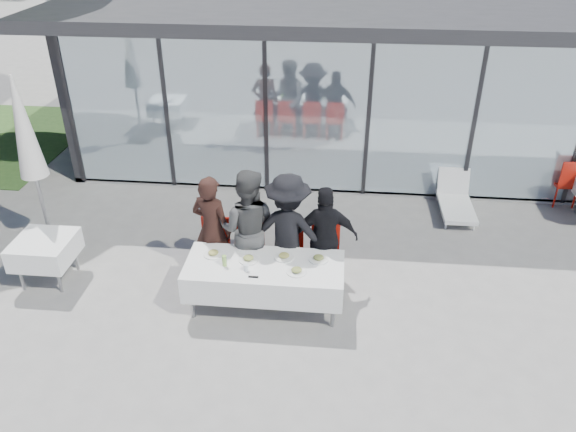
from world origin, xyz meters
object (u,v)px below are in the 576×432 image
Objects in this scene: diner_chair_d at (325,251)px; plate_d at (319,258)px; diner_a at (212,229)px; plate_b at (248,259)px; diner_chair_a at (215,245)px; juice_bottle at (224,261)px; spare_chair_b at (568,181)px; plate_a at (213,253)px; diner_chair_c at (289,249)px; market_umbrella at (26,139)px; lounger at (455,198)px; diner_b at (248,228)px; dining_table at (265,276)px; plate_c at (284,256)px; diner_d at (325,238)px; folded_eyeglasses at (253,277)px; diner_c at (288,231)px; diner_chair_b at (250,247)px; spare_table_left at (45,250)px; plate_extra at (297,271)px.

diner_chair_d reaches higher than plate_d.
plate_b is (0.64, -0.56, -0.11)m from diner_a.
diner_chair_a reaches higher than juice_bottle.
spare_chair_b is (4.59, 3.43, -0.24)m from plate_d.
plate_b is (0.53, -0.08, 0.00)m from plate_a.
market_umbrella reaches higher than diner_chair_c.
diner_chair_d reaches higher than lounger.
diner_b is 0.66m from plate_a.
dining_table is 4.33m from market_umbrella.
diner_a is 1.82× the size of diner_chair_d.
plate_a is at bearing -19.13° from market_umbrella.
diner_chair_c is (0.27, 0.75, -0.00)m from dining_table.
diner_b is at bearing 143.53° from plate_c.
diner_a is at bearing -11.46° from market_umbrella.
lounger is (3.22, 3.21, -0.28)m from dining_table.
dining_table is at bearing 29.36° from diner_d.
spare_chair_b is at bearing 33.90° from plate_c.
folded_eyeglasses is 6.74m from spare_chair_b.
diner_chair_a is at bearing 154.06° from plate_c.
diner_b reaches higher than diner_a.
spare_chair_b reaches higher than plate_d.
plate_c reaches higher than lounger.
plate_a is 1.53m from plate_d.
diner_c reaches higher than diner_chair_c.
diner_chair_b is 3.15m from spare_table_left.
folded_eyeglasses is at bearing 106.69° from diner_b.
plate_b is 0.30× the size of spare_chair_b.
diner_chair_c is at bearing 180.00° from diner_chair_d.
diner_chair_b is 1.12m from folded_eyeglasses.
juice_bottle is at bearing -104.39° from diner_chair_b.
diner_b is 1.03× the size of diner_c.
plate_b and plate_extra have the same top height.
diner_chair_b is at bearing -13.48° from diner_d.
diner_d is 5.42m from spare_chair_b.
diner_chair_a is 0.33× the size of market_umbrella.
juice_bottle is (-1.39, -0.84, 0.30)m from diner_chair_d.
folded_eyeglasses is (0.78, -1.07, 0.22)m from diner_chair_a.
lounger is at bearing 37.39° from plate_a.
diner_chair_a reaches higher than plate_b.
diner_b is at bearing -144.10° from lounger.
dining_table is 2.32× the size of diner_chair_b.
diner_c is 6.42× the size of plate_extra.
plate_extra is 3.96m from spare_table_left.
spare_table_left is at bearing 175.71° from plate_b.
spare_chair_b is at bearing -136.10° from diner_a.
diner_chair_d is (1.17, 0.00, 0.00)m from diner_chair_b.
plate_c is at bearing -91.21° from diner_chair_c.
plate_d is (1.53, 0.03, 0.00)m from plate_a.
diner_d is 1.57m from juice_bottle.
spare_chair_b is 0.73× the size of lounger.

